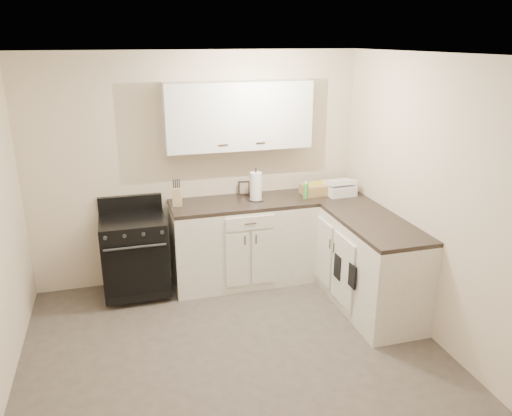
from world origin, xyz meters
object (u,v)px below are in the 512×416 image
object	(u,v)px
wicker_basket	(317,189)
stove	(135,255)
knife_block	(177,197)
paper_towel	(256,186)
countertop_grill	(339,190)

from	to	relation	value
wicker_basket	stove	bearing A→B (deg)	-178.51
knife_block	paper_towel	world-z (taller)	paper_towel
knife_block	wicker_basket	distance (m)	1.57
stove	wicker_basket	size ratio (longest dim) A/B	2.37
knife_block	countertop_grill	xyz separation A→B (m)	(1.81, -0.09, -0.04)
stove	knife_block	distance (m)	0.75
knife_block	countertop_grill	distance (m)	1.81
knife_block	wicker_basket	world-z (taller)	knife_block
knife_block	paper_towel	bearing A→B (deg)	11.67
knife_block	wicker_basket	xyz separation A→B (m)	(1.57, -0.02, -0.04)
paper_towel	wicker_basket	size ratio (longest dim) A/B	0.91
knife_block	wicker_basket	size ratio (longest dim) A/B	0.58
countertop_grill	stove	bearing A→B (deg)	176.48
wicker_basket	countertop_grill	world-z (taller)	wicker_basket
knife_block	paper_towel	size ratio (longest dim) A/B	0.64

